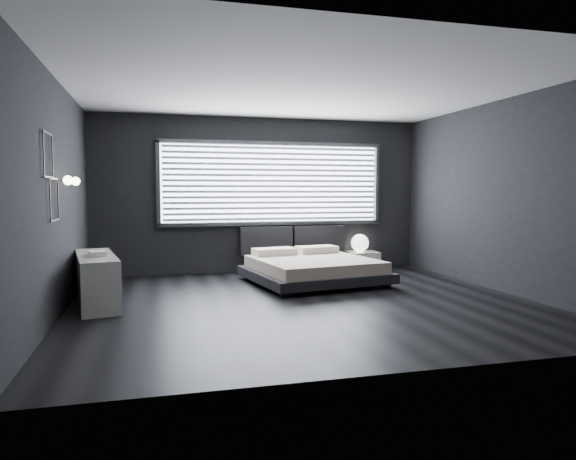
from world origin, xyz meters
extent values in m
plane|color=black|center=(0.00, 0.00, 0.00)|extent=(6.00, 6.00, 0.00)
plane|color=silver|center=(0.00, 0.00, 2.80)|extent=(6.00, 6.00, 0.00)
cube|color=black|center=(0.00, 2.75, 1.40)|extent=(6.00, 0.04, 2.80)
cube|color=black|center=(0.00, -2.75, 1.40)|extent=(6.00, 0.04, 2.80)
cube|color=black|center=(-3.00, 0.00, 1.40)|extent=(0.04, 5.50, 2.80)
cube|color=black|center=(3.00, 0.00, 1.40)|extent=(0.04, 5.50, 2.80)
cube|color=white|center=(0.20, 2.73, 1.61)|extent=(4.00, 0.02, 1.38)
cube|color=#47474C|center=(-1.84, 2.70, 1.61)|extent=(0.06, 0.08, 1.48)
cube|color=#47474C|center=(2.24, 2.70, 1.61)|extent=(0.06, 0.08, 1.48)
cube|color=#47474C|center=(0.20, 2.70, 2.34)|extent=(4.14, 0.08, 0.06)
cube|color=#47474C|center=(0.20, 2.70, 0.88)|extent=(4.14, 0.08, 0.06)
cube|color=silver|center=(0.20, 2.67, 1.61)|extent=(3.94, 0.03, 1.32)
cube|color=black|center=(0.05, 2.64, 0.57)|extent=(0.96, 0.16, 0.52)
cube|color=black|center=(1.05, 2.64, 0.57)|extent=(0.96, 0.16, 0.52)
cylinder|color=silver|center=(-2.95, 0.05, 1.60)|extent=(0.10, 0.02, 0.02)
sphere|color=#FFE5B7|center=(-2.88, 0.05, 1.60)|extent=(0.11, 0.11, 0.11)
cylinder|color=silver|center=(-2.95, 0.65, 1.60)|extent=(0.10, 0.02, 0.02)
sphere|color=#FFE5B7|center=(-2.88, 0.65, 1.60)|extent=(0.11, 0.11, 0.11)
cube|color=#47474C|center=(-2.98, -0.55, 2.08)|extent=(0.01, 0.46, 0.02)
cube|color=#47474C|center=(-2.98, -0.55, 1.62)|extent=(0.01, 0.46, 0.02)
cube|color=#47474C|center=(-2.98, -0.32, 1.85)|extent=(0.01, 0.02, 0.46)
cube|color=#47474C|center=(-2.98, -0.78, 1.85)|extent=(0.01, 0.02, 0.46)
cube|color=#47474C|center=(-2.98, -0.30, 1.61)|extent=(0.01, 0.46, 0.02)
cube|color=#47474C|center=(-2.98, -0.30, 1.15)|extent=(0.01, 0.46, 0.02)
cube|color=#47474C|center=(-2.98, -0.07, 1.38)|extent=(0.01, 0.02, 0.46)
cube|color=#47474C|center=(-2.98, -0.53, 1.38)|extent=(0.01, 0.02, 0.46)
cube|color=black|center=(-0.16, 0.44, 0.04)|extent=(0.12, 0.12, 0.07)
cube|color=black|center=(1.52, 0.71, 0.04)|extent=(0.12, 0.12, 0.07)
cube|color=black|center=(-0.41, 1.94, 0.04)|extent=(0.12, 0.12, 0.07)
cube|color=black|center=(1.27, 2.22, 0.04)|extent=(0.12, 0.12, 0.07)
cube|color=black|center=(0.55, 1.33, 0.14)|extent=(2.25, 2.17, 0.14)
cube|color=#C2B29B|center=(0.55, 1.33, 0.30)|extent=(2.02, 2.02, 0.18)
cube|color=beige|center=(0.04, 1.95, 0.45)|extent=(0.75, 0.48, 0.12)
cube|color=beige|center=(0.84, 2.08, 0.45)|extent=(0.75, 0.48, 0.12)
cube|color=white|center=(1.88, 2.50, 0.17)|extent=(0.60, 0.51, 0.33)
sphere|color=white|center=(1.84, 2.53, 0.50)|extent=(0.33, 0.33, 0.33)
cube|color=white|center=(-2.65, 0.57, 0.32)|extent=(0.72, 1.68, 0.65)
cube|color=#47474C|center=(-2.42, 0.61, 0.32)|extent=(0.28, 1.58, 0.63)
cube|color=silver|center=(-2.62, 0.43, 0.67)|extent=(0.27, 0.34, 0.04)
cube|color=silver|center=(-2.61, 0.41, 0.70)|extent=(0.25, 0.31, 0.03)
camera|label=1|loc=(-1.89, -6.45, 1.47)|focal=32.00mm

